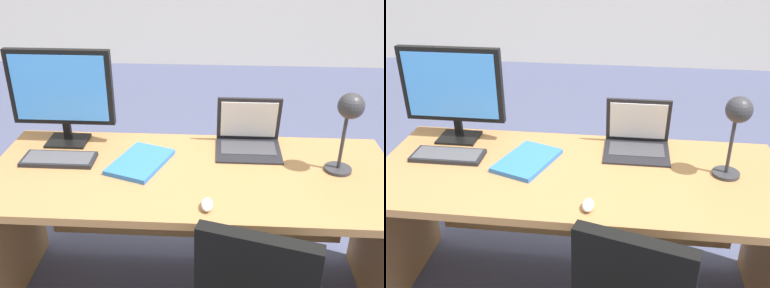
{
  "view_description": "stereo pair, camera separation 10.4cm",
  "coord_description": "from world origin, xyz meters",
  "views": [
    {
      "loc": [
        0.11,
        -1.7,
        1.75
      ],
      "look_at": [
        0.0,
        0.04,
        0.86
      ],
      "focal_mm": 41.28,
      "sensor_mm": 36.0,
      "label": 1
    },
    {
      "loc": [
        0.21,
        -1.7,
        1.75
      ],
      "look_at": [
        0.0,
        0.04,
        0.86
      ],
      "focal_mm": 41.28,
      "sensor_mm": 36.0,
      "label": 2
    }
  ],
  "objects": [
    {
      "name": "desk",
      "position": [
        0.0,
        0.05,
        0.53
      ],
      "size": [
        1.84,
        0.76,
        0.74
      ],
      "color": "#9E7042",
      "rests_on": "ground"
    },
    {
      "name": "keyboard",
      "position": [
        -0.63,
        0.06,
        0.75
      ],
      "size": [
        0.34,
        0.14,
        0.02
      ],
      "color": "black",
      "rests_on": "desk"
    },
    {
      "name": "book",
      "position": [
        -0.24,
        0.05,
        0.75
      ],
      "size": [
        0.3,
        0.36,
        0.02
      ],
      "color": "blue",
      "rests_on": "desk"
    },
    {
      "name": "ground",
      "position": [
        0.0,
        1.5,
        0.0
      ],
      "size": [
        12.0,
        12.0,
        0.0
      ],
      "primitive_type": "plane",
      "color": "#474C6B"
    },
    {
      "name": "desk_lamp",
      "position": [
        0.66,
        0.02,
        1.01
      ],
      "size": [
        0.12,
        0.14,
        0.38
      ],
      "color": "#2D2D33",
      "rests_on": "desk"
    },
    {
      "name": "laptop",
      "position": [
        0.27,
        0.27,
        0.81
      ],
      "size": [
        0.31,
        0.26,
        0.25
      ],
      "color": "black",
      "rests_on": "desk"
    },
    {
      "name": "monitor",
      "position": [
        -0.65,
        0.26,
        1.01
      ],
      "size": [
        0.5,
        0.16,
        0.48
      ],
      "color": "black",
      "rests_on": "desk"
    },
    {
      "name": "mouse",
      "position": [
        0.08,
        -0.28,
        0.75
      ],
      "size": [
        0.05,
        0.08,
        0.04
      ],
      "color": "silver",
      "rests_on": "desk"
    }
  ]
}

